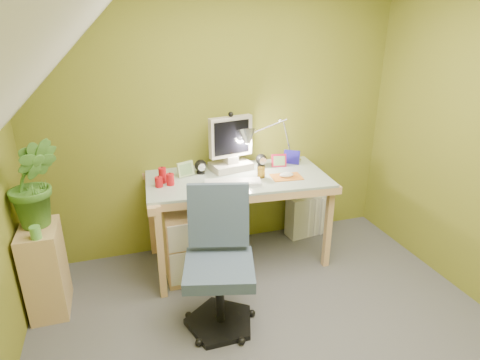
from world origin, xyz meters
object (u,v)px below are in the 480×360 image
object	(u,v)px
monitor	(231,141)
potted_plant	(34,183)
desk	(237,219)
task_chair	(219,268)
side_ledge	(46,270)
radiator	(307,215)
desk_lamp	(280,131)

from	to	relation	value
monitor	potted_plant	world-z (taller)	same
desk	task_chair	xyz separation A→B (m)	(-0.36, -0.76, 0.07)
task_chair	potted_plant	bearing A→B (deg)	166.95
monitor	side_ledge	distance (m)	1.70
desk	radiator	xyz separation A→B (m)	(0.79, 0.23, -0.19)
desk	monitor	bearing A→B (deg)	94.52
desk	side_ledge	distance (m)	1.52
side_ledge	task_chair	distance (m)	1.26
potted_plant	monitor	bearing A→B (deg)	13.56
monitor	desk_lamp	bearing A→B (deg)	-10.82
desk	task_chair	world-z (taller)	task_chair
radiator	side_ledge	bearing A→B (deg)	-176.25
side_ledge	radiator	distance (m)	2.34
desk_lamp	potted_plant	world-z (taller)	desk_lamp
monitor	task_chair	xyz separation A→B (m)	(-0.36, -0.94, -0.57)
monitor	radiator	xyz separation A→B (m)	(0.79, 0.05, -0.83)
desk_lamp	radiator	distance (m)	0.95
side_ledge	potted_plant	size ratio (longest dim) A/B	1.08
desk	side_ledge	bearing A→B (deg)	-166.98
task_chair	side_ledge	bearing A→B (deg)	169.63
side_ledge	desk	bearing A→B (deg)	8.50
side_ledge	potted_plant	world-z (taller)	potted_plant
side_ledge	potted_plant	distance (m)	0.65
monitor	radiator	bearing A→B (deg)	-7.22
potted_plant	task_chair	distance (m)	1.35
potted_plant	task_chair	bearing A→B (deg)	-28.12
desk_lamp	side_ledge	xyz separation A→B (m)	(-1.95, -0.40, -0.76)
potted_plant	radiator	world-z (taller)	potted_plant
desk_lamp	task_chair	bearing A→B (deg)	-136.21
potted_plant	desk_lamp	bearing A→B (deg)	10.46
desk_lamp	radiator	bearing A→B (deg)	2.79
task_chair	desk_lamp	bearing A→B (deg)	64.35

